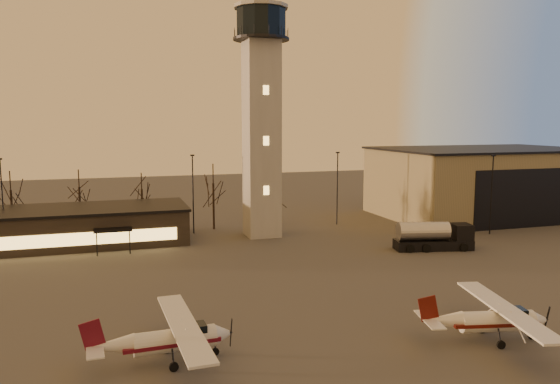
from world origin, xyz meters
name	(u,v)px	position (x,y,z in m)	size (l,w,h in m)	color
ground	(372,316)	(0.00, 0.00, 0.00)	(220.00, 220.00, 0.00)	#43403E
control_tower	(261,105)	(0.00, 30.00, 16.33)	(6.80, 6.80, 32.60)	gray
hangar	(483,182)	(36.00, 33.98, 5.15)	(30.60, 20.60, 10.30)	#837656
terminal	(77,226)	(-21.99, 31.98, 2.16)	(25.40, 12.20, 4.30)	black
light_poles	(263,192)	(0.50, 31.00, 5.41)	(58.50, 12.25, 10.14)	black
tree_row	(144,185)	(-13.70, 39.16, 5.94)	(37.20, 9.20, 8.80)	black
cessna_front	(499,324)	(5.77, -6.68, 1.10)	(9.32, 11.69, 3.22)	silver
cessna_rear	(178,343)	(-14.72, -3.39, 1.11)	(9.28, 11.73, 3.23)	silver
fuel_truck	(433,238)	(16.27, 16.90, 1.27)	(8.96, 4.31, 3.20)	black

